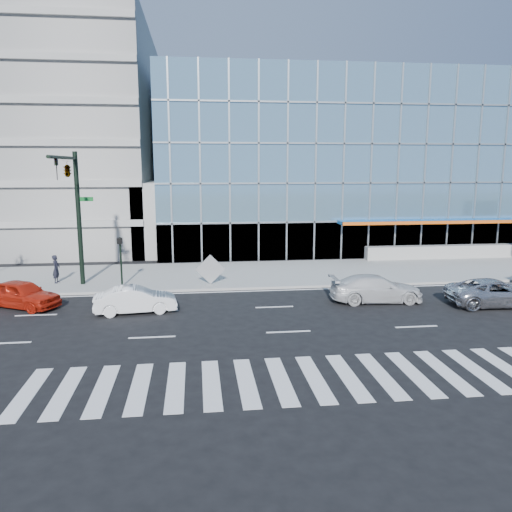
{
  "coord_description": "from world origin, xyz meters",
  "views": [
    {
      "loc": [
        -4.01,
        -25.0,
        7.32
      ],
      "look_at": [
        -0.61,
        3.0,
        2.2
      ],
      "focal_mm": 35.0,
      "sensor_mm": 36.0,
      "label": 1
    }
  ],
  "objects_px": {
    "ped_signal_post": "(120,254)",
    "pedestrian": "(56,269)",
    "traffic_signal": "(71,186)",
    "white_sedan": "(135,300)",
    "white_suv": "(376,289)",
    "silver_suv": "(496,293)",
    "red_sedan": "(22,294)",
    "tilted_panel": "(210,269)"
  },
  "relations": [
    {
      "from": "ped_signal_post",
      "to": "white_suv",
      "type": "height_order",
      "value": "ped_signal_post"
    },
    {
      "from": "red_sedan",
      "to": "tilted_panel",
      "type": "distance_m",
      "value": 10.53
    },
    {
      "from": "white_suv",
      "to": "red_sedan",
      "type": "distance_m",
      "value": 18.82
    },
    {
      "from": "ped_signal_post",
      "to": "pedestrian",
      "type": "xyz_separation_m",
      "value": [
        -4.16,
        1.56,
        -1.12
      ]
    },
    {
      "from": "silver_suv",
      "to": "white_suv",
      "type": "relative_size",
      "value": 1.02
    },
    {
      "from": "traffic_signal",
      "to": "white_sedan",
      "type": "height_order",
      "value": "traffic_signal"
    },
    {
      "from": "white_sedan",
      "to": "white_suv",
      "type": "bearing_deg",
      "value": -94.28
    },
    {
      "from": "white_sedan",
      "to": "silver_suv",
      "type": "bearing_deg",
      "value": -99.86
    },
    {
      "from": "ped_signal_post",
      "to": "red_sedan",
      "type": "xyz_separation_m",
      "value": [
        -4.61,
        -3.42,
        -1.42
      ]
    },
    {
      "from": "silver_suv",
      "to": "traffic_signal",
      "type": "bearing_deg",
      "value": 78.62
    },
    {
      "from": "traffic_signal",
      "to": "pedestrian",
      "type": "bearing_deg",
      "value": 130.7
    },
    {
      "from": "traffic_signal",
      "to": "white_sedan",
      "type": "bearing_deg",
      "value": -50.49
    },
    {
      "from": "red_sedan",
      "to": "white_sedan",
      "type": "bearing_deg",
      "value": -76.98
    },
    {
      "from": "white_sedan",
      "to": "pedestrian",
      "type": "xyz_separation_m",
      "value": [
        -5.55,
        6.65,
        0.35
      ]
    },
    {
      "from": "tilted_panel",
      "to": "silver_suv",
      "type": "bearing_deg",
      "value": -20.98
    },
    {
      "from": "white_suv",
      "to": "white_sedan",
      "type": "bearing_deg",
      "value": 95.56
    },
    {
      "from": "white_sedan",
      "to": "red_sedan",
      "type": "height_order",
      "value": "red_sedan"
    },
    {
      "from": "silver_suv",
      "to": "red_sedan",
      "type": "relative_size",
      "value": 1.2
    },
    {
      "from": "traffic_signal",
      "to": "silver_suv",
      "type": "bearing_deg",
      "value": -14.1
    },
    {
      "from": "ped_signal_post",
      "to": "white_sedan",
      "type": "bearing_deg",
      "value": -74.73
    },
    {
      "from": "white_suv",
      "to": "white_sedan",
      "type": "height_order",
      "value": "white_suv"
    },
    {
      "from": "traffic_signal",
      "to": "silver_suv",
      "type": "xyz_separation_m",
      "value": [
        22.68,
        -5.7,
        -5.46
      ]
    },
    {
      "from": "traffic_signal",
      "to": "pedestrian",
      "type": "relative_size",
      "value": 4.6
    },
    {
      "from": "ped_signal_post",
      "to": "white_sedan",
      "type": "height_order",
      "value": "ped_signal_post"
    },
    {
      "from": "traffic_signal",
      "to": "white_suv",
      "type": "height_order",
      "value": "traffic_signal"
    },
    {
      "from": "silver_suv",
      "to": "tilted_panel",
      "type": "relative_size",
      "value": 3.91
    },
    {
      "from": "ped_signal_post",
      "to": "pedestrian",
      "type": "relative_size",
      "value": 1.72
    },
    {
      "from": "ped_signal_post",
      "to": "silver_suv",
      "type": "distance_m",
      "value": 21.12
    },
    {
      "from": "pedestrian",
      "to": "tilted_panel",
      "type": "distance_m",
      "value": 9.6
    },
    {
      "from": "ped_signal_post",
      "to": "pedestrian",
      "type": "height_order",
      "value": "ped_signal_post"
    },
    {
      "from": "traffic_signal",
      "to": "white_suv",
      "type": "bearing_deg",
      "value": -13.93
    },
    {
      "from": "white_sedan",
      "to": "red_sedan",
      "type": "distance_m",
      "value": 6.23
    },
    {
      "from": "silver_suv",
      "to": "pedestrian",
      "type": "bearing_deg",
      "value": 75.31
    },
    {
      "from": "traffic_signal",
      "to": "white_suv",
      "type": "distance_m",
      "value": 18.02
    },
    {
      "from": "traffic_signal",
      "to": "white_suv",
      "type": "xyz_separation_m",
      "value": [
        16.68,
        -4.14,
        -5.44
      ]
    },
    {
      "from": "white_sedan",
      "to": "pedestrian",
      "type": "distance_m",
      "value": 8.67
    },
    {
      "from": "silver_suv",
      "to": "white_sedan",
      "type": "bearing_deg",
      "value": 89.72
    },
    {
      "from": "ped_signal_post",
      "to": "silver_suv",
      "type": "relative_size",
      "value": 0.59
    },
    {
      "from": "white_suv",
      "to": "tilted_panel",
      "type": "relative_size",
      "value": 3.85
    },
    {
      "from": "white_suv",
      "to": "red_sedan",
      "type": "xyz_separation_m",
      "value": [
        -18.79,
        1.09,
        -0.0
      ]
    },
    {
      "from": "silver_suv",
      "to": "red_sedan",
      "type": "distance_m",
      "value": 24.93
    },
    {
      "from": "white_sedan",
      "to": "tilted_panel",
      "type": "relative_size",
      "value": 3.13
    }
  ]
}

